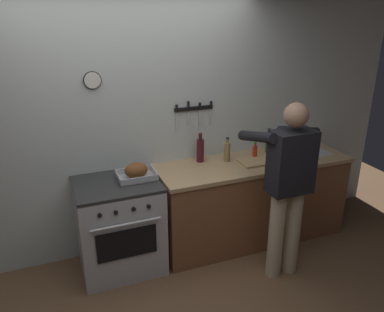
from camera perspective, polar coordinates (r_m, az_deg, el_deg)
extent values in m
cube|color=silver|center=(3.82, -9.26, 4.24)|extent=(6.00, 0.10, 2.60)
cube|color=black|center=(3.91, 0.26, 6.98)|extent=(0.41, 0.02, 0.04)
cube|color=silver|center=(3.87, -2.23, 5.03)|extent=(0.02, 0.00, 0.19)
cube|color=black|center=(3.83, -2.25, 6.95)|extent=(0.02, 0.02, 0.08)
cube|color=silver|center=(3.90, -0.53, 5.60)|extent=(0.02, 0.00, 0.14)
cube|color=black|center=(3.87, -0.53, 7.28)|extent=(0.02, 0.02, 0.10)
cube|color=silver|center=(3.95, 1.14, 5.64)|extent=(0.02, 0.00, 0.16)
cube|color=black|center=(3.92, 1.15, 7.27)|extent=(0.02, 0.02, 0.08)
cube|color=silver|center=(4.00, 2.77, 5.74)|extent=(0.01, 0.00, 0.17)
cube|color=black|center=(3.97, 2.80, 7.46)|extent=(0.02, 0.02, 0.08)
cylinder|color=white|center=(3.59, -14.35, 10.68)|extent=(0.14, 0.02, 0.14)
torus|color=black|center=(3.59, -14.35, 10.68)|extent=(0.16, 0.02, 0.16)
cube|color=brown|center=(4.25, 8.65, -6.61)|extent=(2.00, 0.62, 0.86)
cube|color=tan|center=(4.06, 9.00, -0.99)|extent=(2.03, 0.65, 0.04)
cube|color=#B2B5B7|center=(4.46, 16.42, -0.06)|extent=(0.44, 0.36, 0.11)
cube|color=#BCBCC1|center=(3.81, -10.52, -10.20)|extent=(0.76, 0.62, 0.87)
cube|color=black|center=(3.54, -9.47, -12.52)|extent=(0.53, 0.01, 0.28)
cube|color=#2D2D2D|center=(3.60, -11.00, -4.07)|extent=(0.76, 0.62, 0.03)
cylinder|color=black|center=(3.34, -13.33, -8.43)|extent=(0.04, 0.02, 0.04)
cylinder|color=black|center=(3.35, -11.07, -8.08)|extent=(0.04, 0.02, 0.04)
cylinder|color=black|center=(3.38, -8.53, -7.68)|extent=(0.04, 0.02, 0.04)
cylinder|color=black|center=(3.40, -6.34, -7.31)|extent=(0.04, 0.02, 0.04)
cylinder|color=silver|center=(3.40, -9.58, -9.84)|extent=(0.61, 0.02, 0.02)
cylinder|color=#C6B793|center=(3.72, 12.17, -11.25)|extent=(0.14, 0.14, 0.86)
cylinder|color=#C6B793|center=(3.82, 14.47, -10.60)|extent=(0.14, 0.14, 0.86)
cube|color=black|center=(3.45, 14.33, -0.87)|extent=(0.38, 0.22, 0.56)
sphere|color=#9E755B|center=(3.32, 14.98, 5.77)|extent=(0.21, 0.21, 0.21)
cylinder|color=black|center=(3.47, 9.46, 2.80)|extent=(0.09, 0.55, 0.22)
cylinder|color=black|center=(3.69, 15.09, 3.50)|extent=(0.09, 0.55, 0.22)
cube|color=#B7B7BC|center=(3.64, -8.09, -3.20)|extent=(0.34, 0.25, 0.01)
cube|color=#B7B7BC|center=(3.52, -7.62, -3.50)|extent=(0.34, 0.01, 0.05)
cube|color=#B7B7BC|center=(3.74, -8.58, -1.99)|extent=(0.34, 0.01, 0.05)
cube|color=#B7B7BC|center=(3.60, -10.74, -3.11)|extent=(0.01, 0.25, 0.05)
cube|color=#B7B7BC|center=(3.67, -5.54, -2.34)|extent=(0.01, 0.25, 0.05)
ellipsoid|color=brown|center=(3.61, -8.15, -2.07)|extent=(0.21, 0.15, 0.14)
cube|color=tan|center=(4.02, 9.49, -0.79)|extent=(0.36, 0.24, 0.02)
cylinder|color=#385623|center=(4.30, 11.10, 1.88)|extent=(0.06, 0.06, 0.21)
cylinder|color=#385623|center=(4.26, 11.22, 3.48)|extent=(0.03, 0.03, 0.05)
cylinder|color=black|center=(4.25, 11.24, 3.86)|extent=(0.03, 0.03, 0.01)
cylinder|color=red|center=(4.12, 9.15, 0.59)|extent=(0.05, 0.05, 0.13)
cylinder|color=red|center=(4.09, 9.22, 1.63)|extent=(0.02, 0.02, 0.03)
cylinder|color=#197219|center=(4.09, 9.24, 1.91)|extent=(0.02, 0.02, 0.01)
cylinder|color=#997F4C|center=(3.99, 5.15, 0.59)|extent=(0.06, 0.06, 0.20)
cylinder|color=#997F4C|center=(3.95, 5.21, 2.23)|extent=(0.03, 0.03, 0.04)
cylinder|color=black|center=(3.94, 5.22, 2.63)|extent=(0.03, 0.03, 0.01)
cylinder|color=#47141E|center=(3.96, 1.21, 0.80)|extent=(0.08, 0.08, 0.24)
cylinder|color=#47141E|center=(3.91, 1.23, 2.77)|extent=(0.03, 0.03, 0.05)
cylinder|color=maroon|center=(3.90, 1.23, 3.22)|extent=(0.04, 0.04, 0.01)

